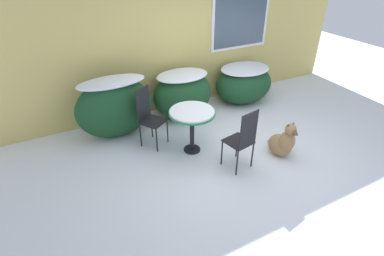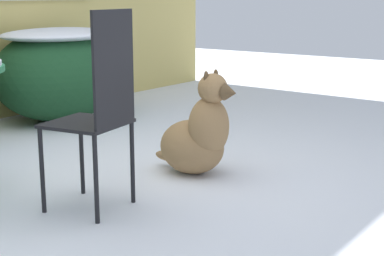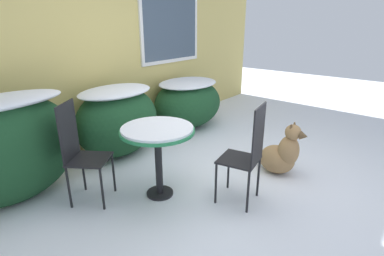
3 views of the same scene
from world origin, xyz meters
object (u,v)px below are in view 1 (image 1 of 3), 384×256
Objects in this scene: patio_chair_far_side at (243,138)px; patio_table at (192,117)px; patio_chair_near_table at (149,115)px; dog at (283,143)px.

patio_table is at bearing -70.21° from patio_chair_far_side.
patio_chair_near_table reaches higher than dog.
patio_chair_far_side is (0.45, -0.79, -0.10)m from patio_table.
patio_chair_near_table is 2.31m from dog.
patio_chair_far_side is at bearing 177.99° from dog.
dog is at bearing -32.99° from patio_table.
patio_chair_near_table reaches higher than patio_table.
patio_table reaches higher than dog.
patio_table is 0.91m from patio_chair_far_side.
patio_table is 0.74× the size of patio_chair_far_side.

